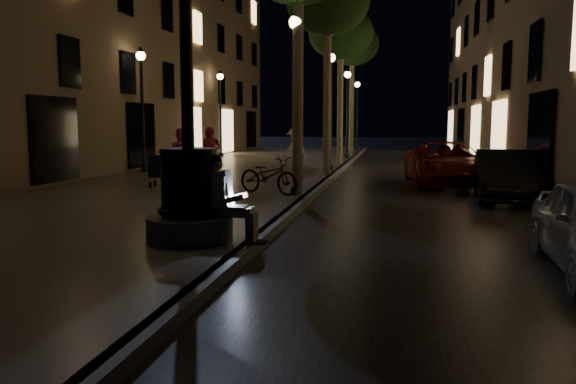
% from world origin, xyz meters
% --- Properties ---
extents(ground, '(120.00, 120.00, 0.00)m').
position_xyz_m(ground, '(0.00, 15.00, 0.00)').
color(ground, black).
rests_on(ground, ground).
extents(cobble_lane, '(6.00, 45.00, 0.02)m').
position_xyz_m(cobble_lane, '(3.00, 15.00, 0.01)').
color(cobble_lane, black).
rests_on(cobble_lane, ground).
extents(promenade, '(8.00, 45.00, 0.20)m').
position_xyz_m(promenade, '(-4.00, 15.00, 0.10)').
color(promenade, '#66615A').
rests_on(promenade, ground).
extents(curb_strip, '(0.25, 45.00, 0.20)m').
position_xyz_m(curb_strip, '(0.00, 15.00, 0.10)').
color(curb_strip, '#59595B').
rests_on(curb_strip, ground).
extents(building_left, '(8.00, 36.00, 15.00)m').
position_xyz_m(building_left, '(-12.00, 18.00, 7.50)').
color(building_left, '#806A50').
rests_on(building_left, ground).
extents(fountain_lamppost, '(1.40, 1.40, 5.21)m').
position_xyz_m(fountain_lamppost, '(-1.00, 2.00, 1.21)').
color(fountain_lamppost, '#59595B').
rests_on(fountain_lamppost, promenade).
extents(seated_man_laptop, '(1.04, 0.35, 1.41)m').
position_xyz_m(seated_man_laptop, '(-0.39, 2.00, 0.94)').
color(seated_man_laptop, tan).
rests_on(seated_man_laptop, promenade).
extents(tree_second, '(3.00, 3.00, 7.40)m').
position_xyz_m(tree_second, '(-0.20, 14.00, 6.33)').
color(tree_second, '#6B604C').
rests_on(tree_second, promenade).
extents(tree_third, '(3.00, 3.00, 7.20)m').
position_xyz_m(tree_third, '(-0.30, 20.00, 6.14)').
color(tree_third, '#6B604C').
rests_on(tree_third, promenade).
extents(tree_far, '(3.00, 3.00, 7.50)m').
position_xyz_m(tree_far, '(-0.22, 26.00, 6.43)').
color(tree_far, '#6B604C').
rests_on(tree_far, promenade).
extents(lamp_curb_a, '(0.36, 0.36, 4.81)m').
position_xyz_m(lamp_curb_a, '(-0.30, 8.00, 3.24)').
color(lamp_curb_a, black).
rests_on(lamp_curb_a, promenade).
extents(lamp_curb_b, '(0.36, 0.36, 4.81)m').
position_xyz_m(lamp_curb_b, '(-0.30, 16.00, 3.24)').
color(lamp_curb_b, black).
rests_on(lamp_curb_b, promenade).
extents(lamp_curb_c, '(0.36, 0.36, 4.81)m').
position_xyz_m(lamp_curb_c, '(-0.30, 24.00, 3.24)').
color(lamp_curb_c, black).
rests_on(lamp_curb_c, promenade).
extents(lamp_curb_d, '(0.36, 0.36, 4.81)m').
position_xyz_m(lamp_curb_d, '(-0.30, 32.00, 3.24)').
color(lamp_curb_d, black).
rests_on(lamp_curb_d, promenade).
extents(lamp_left_b, '(0.36, 0.36, 4.81)m').
position_xyz_m(lamp_left_b, '(-7.40, 14.00, 3.24)').
color(lamp_left_b, black).
rests_on(lamp_left_b, promenade).
extents(lamp_left_c, '(0.36, 0.36, 4.81)m').
position_xyz_m(lamp_left_c, '(-7.40, 24.00, 3.24)').
color(lamp_left_c, black).
rests_on(lamp_left_c, promenade).
extents(stroller, '(0.58, 1.06, 1.07)m').
position_xyz_m(stroller, '(-4.59, 8.95, 0.74)').
color(stroller, black).
rests_on(stroller, promenade).
extents(car_second, '(1.82, 4.29, 1.38)m').
position_xyz_m(car_second, '(5.20, 9.38, 0.69)').
color(car_second, black).
rests_on(car_second, ground).
extents(car_third, '(2.86, 5.47, 1.47)m').
position_xyz_m(car_third, '(4.00, 13.00, 0.73)').
color(car_third, maroon).
rests_on(car_third, ground).
extents(pedestrian_red, '(0.75, 0.63, 1.76)m').
position_xyz_m(pedestrian_red, '(-3.48, 10.51, 1.08)').
color(pedestrian_red, '#C3273B').
rests_on(pedestrian_red, promenade).
extents(pedestrian_pink, '(0.89, 0.72, 1.72)m').
position_xyz_m(pedestrian_pink, '(-4.65, 10.88, 1.06)').
color(pedestrian_pink, '#C86992').
rests_on(pedestrian_pink, promenade).
extents(pedestrian_white, '(1.18, 1.23, 1.68)m').
position_xyz_m(pedestrian_white, '(-1.57, 14.99, 1.04)').
color(pedestrian_white, white).
rests_on(pedestrian_white, promenade).
extents(pedestrian_blue, '(0.92, 1.07, 1.73)m').
position_xyz_m(pedestrian_blue, '(-5.22, 15.47, 1.06)').
color(pedestrian_blue, navy).
rests_on(pedestrian_blue, promenade).
extents(bicycle, '(2.00, 1.42, 1.00)m').
position_xyz_m(bicycle, '(-1.05, 8.06, 0.70)').
color(bicycle, black).
rests_on(bicycle, promenade).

